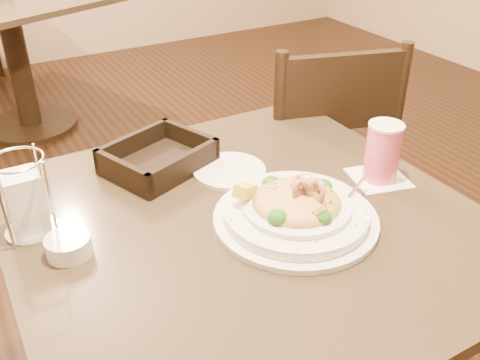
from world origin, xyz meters
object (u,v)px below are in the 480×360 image
background_table (14,42)px  bread_basket (158,160)px  main_table (244,304)px  napkin_caddy (26,201)px  drink_glass (383,152)px  side_plate (229,171)px  dining_chair_near (318,164)px  butter_ramekin (69,246)px  pasta_bowl (296,209)px

background_table → bread_basket: bearing=-89.5°
main_table → napkin_caddy: (-0.38, 0.17, 0.30)m
drink_glass → napkin_caddy: 0.74m
drink_glass → side_plate: bearing=145.8°
main_table → side_plate: side_plate is taller
dining_chair_near → butter_ramekin: dining_chair_near is taller
napkin_caddy → side_plate: (0.44, 0.01, -0.06)m
bread_basket → background_table: bearing=90.5°
drink_glass → bread_basket: bearing=144.7°
main_table → bread_basket: bearing=104.4°
background_table → pasta_bowl: size_ratio=3.25×
pasta_bowl → drink_glass: size_ratio=2.47×
background_table → dining_chair_near: (0.62, -1.89, -0.01)m
background_table → main_table: bearing=-87.8°
dining_chair_near → main_table: bearing=56.2°
pasta_bowl → napkin_caddy: size_ratio=2.21×
main_table → background_table: size_ratio=0.77×
pasta_bowl → bread_basket: (-0.15, 0.33, -0.01)m
pasta_bowl → drink_glass: (0.26, 0.04, 0.04)m
drink_glass → butter_ramekin: bearing=173.4°
drink_glass → bread_basket: 0.51m
bread_basket → dining_chair_near: bearing=15.3°
main_table → bread_basket: size_ratio=3.28×
background_table → drink_glass: (0.43, -2.35, 0.30)m
pasta_bowl → butter_ramekin: size_ratio=4.34×
bread_basket → drink_glass: bearing=-35.3°
main_table → drink_glass: size_ratio=6.20×
main_table → drink_glass: drink_glass is taller
bread_basket → main_table: bearing=-75.6°
background_table → napkin_caddy: bearing=-97.7°
pasta_bowl → butter_ramekin: pasta_bowl is taller
main_table → napkin_caddy: bearing=156.0°
main_table → background_table: bearing=92.2°
background_table → bread_basket: bread_basket is taller
background_table → dining_chair_near: size_ratio=1.25×
bread_basket → napkin_caddy: (-0.31, -0.11, 0.05)m
drink_glass → background_table: bearing=100.3°
butter_ramekin → bread_basket: bearing=39.1°
dining_chair_near → background_table: bearing=-55.1°
side_plate → drink_glass: bearing=-34.2°
background_table → bread_basket: 2.07m
main_table → pasta_bowl: 0.28m
drink_glass → napkin_caddy: size_ratio=0.89×
dining_chair_near → bread_basket: size_ratio=3.39×
dining_chair_near → napkin_caddy: dining_chair_near is taller
dining_chair_near → pasta_bowl: (-0.45, -0.50, 0.27)m
bread_basket → napkin_caddy: bearing=-160.6°
side_plate → bread_basket: bearing=142.3°
pasta_bowl → side_plate: (-0.02, 0.23, -0.02)m
bread_basket → napkin_caddy: napkin_caddy is taller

